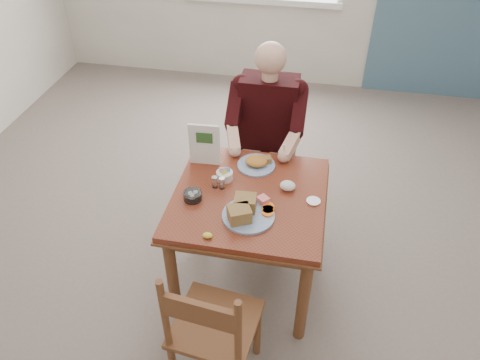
% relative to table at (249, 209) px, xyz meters
% --- Properties ---
extents(floor, '(6.00, 6.00, 0.00)m').
position_rel_table_xyz_m(floor, '(0.00, 0.00, -0.64)').
color(floor, '#665A52').
rests_on(floor, ground).
extents(lemon_wedge, '(0.06, 0.06, 0.03)m').
position_rel_table_xyz_m(lemon_wedge, '(-0.16, -0.39, 0.13)').
color(lemon_wedge, yellow).
rests_on(lemon_wedge, table).
extents(napkin, '(0.12, 0.11, 0.06)m').
position_rel_table_xyz_m(napkin, '(0.22, 0.09, 0.14)').
color(napkin, white).
rests_on(napkin, table).
extents(metal_dish, '(0.10, 0.10, 0.01)m').
position_rel_table_xyz_m(metal_dish, '(0.38, 0.01, 0.12)').
color(metal_dish, silver).
rests_on(metal_dish, table).
extents(table, '(0.92, 0.92, 0.75)m').
position_rel_table_xyz_m(table, '(0.00, 0.00, 0.00)').
color(table, maroon).
rests_on(table, ground).
extents(chair_far, '(0.42, 0.42, 0.95)m').
position_rel_table_xyz_m(chair_far, '(0.00, 0.80, -0.16)').
color(chair_far, brown).
rests_on(chair_far, ground).
extents(chair_near, '(0.47, 0.47, 0.95)m').
position_rel_table_xyz_m(chair_near, '(-0.05, -0.76, -0.16)').
color(chair_near, brown).
rests_on(chair_near, ground).
extents(diner, '(0.53, 0.56, 1.39)m').
position_rel_table_xyz_m(diner, '(0.00, 0.71, 0.17)').
color(diner, gray).
rests_on(diner, chair_far).
extents(near_plate, '(0.38, 0.38, 0.10)m').
position_rel_table_xyz_m(near_plate, '(0.01, -0.18, 0.15)').
color(near_plate, white).
rests_on(near_plate, table).
extents(far_plate, '(0.31, 0.31, 0.07)m').
position_rel_table_xyz_m(far_plate, '(-0.00, 0.29, 0.14)').
color(far_plate, white).
rests_on(far_plate, table).
extents(caddy, '(0.12, 0.12, 0.08)m').
position_rel_table_xyz_m(caddy, '(-0.18, 0.12, 0.14)').
color(caddy, white).
rests_on(caddy, table).
extents(shakers, '(0.08, 0.04, 0.08)m').
position_rel_table_xyz_m(shakers, '(-0.20, 0.03, 0.15)').
color(shakers, white).
rests_on(shakers, table).
extents(creamer, '(0.12, 0.12, 0.05)m').
position_rel_table_xyz_m(creamer, '(-0.32, -0.10, 0.14)').
color(creamer, white).
rests_on(creamer, table).
extents(menu, '(0.20, 0.03, 0.29)m').
position_rel_table_xyz_m(menu, '(-0.33, 0.26, 0.26)').
color(menu, white).
rests_on(menu, table).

